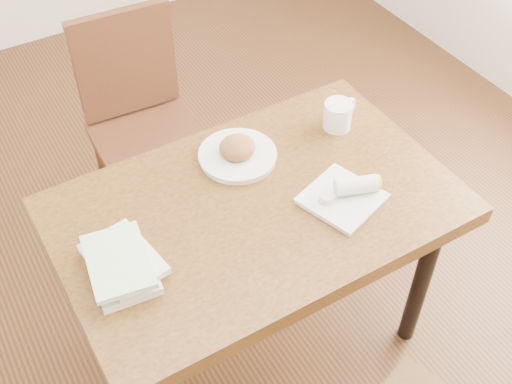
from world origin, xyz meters
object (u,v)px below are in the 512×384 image
coffee_mug (339,114)px  plate_burrito (347,194)px  plate_scone (237,153)px  book_stack (121,264)px  chair_far (141,114)px  table (256,222)px

coffee_mug → plate_burrito: size_ratio=0.53×
plate_scone → book_stack: (-0.50, -0.24, 0.01)m
coffee_mug → plate_burrito: coffee_mug is taller
chair_far → plate_scone: chair_far is taller
plate_burrito → book_stack: bearing=172.4°
book_stack → coffee_mug: bearing=13.2°
chair_far → book_stack: chair_far is taller
chair_far → plate_burrito: chair_far is taller
plate_scone → plate_burrito: (0.19, -0.33, -0.00)m
chair_far → book_stack: size_ratio=3.52×
table → plate_scone: bearing=75.8°
plate_burrito → coffee_mug: bearing=58.5°
coffee_mug → chair_far: bearing=126.4°
table → plate_burrito: size_ratio=4.53×
table → coffee_mug: bearing=22.1°
plate_burrito → table: bearing=153.2°
chair_far → plate_burrito: bearing=-72.7°
coffee_mug → plate_burrito: 0.35m
book_stack → chair_far: bearing=65.0°
chair_far → plate_burrito: 1.02m
chair_far → table: bearing=-86.6°
coffee_mug → plate_burrito: bearing=-121.5°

